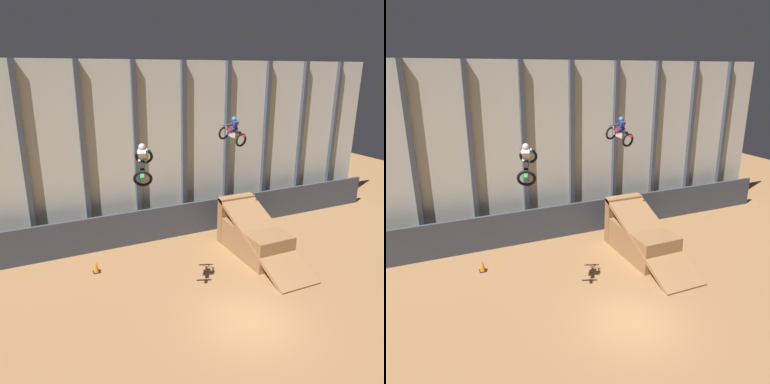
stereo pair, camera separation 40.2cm
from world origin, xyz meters
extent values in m
plane|color=#996B42|center=(0.00, 0.00, 0.00)|extent=(60.00, 60.00, 0.00)
cube|color=beige|center=(0.00, 10.41, 5.24)|extent=(32.00, 0.12, 10.48)
cube|color=#3D424C|center=(-7.60, 10.21, 5.24)|extent=(0.28, 0.28, 10.48)
cube|color=#3D424C|center=(-4.56, 10.21, 5.24)|extent=(0.28, 0.28, 10.48)
cube|color=#3D424C|center=(-1.52, 10.21, 5.24)|extent=(0.28, 0.28, 10.48)
cube|color=#3D424C|center=(1.52, 10.21, 5.24)|extent=(0.28, 0.28, 10.48)
cube|color=#3D424C|center=(4.56, 10.21, 5.24)|extent=(0.28, 0.28, 10.48)
cube|color=#3D424C|center=(7.60, 10.21, 5.24)|extent=(0.28, 0.28, 10.48)
cube|color=#3D424C|center=(10.64, 10.21, 5.24)|extent=(0.28, 0.28, 10.48)
cube|color=#3D424C|center=(13.68, 10.21, 5.24)|extent=(0.28, 0.28, 10.48)
cube|color=#383D47|center=(0.00, 9.04, 1.03)|extent=(31.36, 0.20, 2.07)
cube|color=olive|center=(3.60, 5.18, 0.82)|extent=(2.23, 4.46, 1.64)
cube|color=olive|center=(3.60, 7.16, 1.37)|extent=(2.28, 0.50, 2.74)
cube|color=#996B42|center=(3.60, 4.22, 1.37)|extent=(2.28, 6.46, 2.92)
torus|color=black|center=(-3.20, 3.34, 6.61)|extent=(0.82, 0.63, 0.71)
torus|color=black|center=(-3.65, 2.14, 6.04)|extent=(0.82, 0.63, 0.71)
cube|color=#B7B7BC|center=(-3.46, 2.65, 6.41)|extent=(0.38, 0.61, 0.47)
cube|color=green|center=(-3.44, 2.72, 6.66)|extent=(0.36, 0.54, 0.40)
cube|color=black|center=(-3.57, 2.37, 6.52)|extent=(0.35, 0.58, 0.34)
cube|color=green|center=(-3.72, 1.96, 6.23)|extent=(0.26, 0.38, 0.20)
cylinder|color=#B7B7BC|center=(-3.30, 3.09, 6.75)|extent=(0.08, 0.09, 0.55)
cylinder|color=black|center=(-3.34, 2.97, 6.96)|extent=(0.49, 0.49, 0.04)
cube|color=silver|center=(-3.54, 2.44, 6.85)|extent=(0.43, 0.54, 0.49)
sphere|color=silver|center=(-3.56, 2.40, 7.19)|extent=(0.36, 0.41, 0.34)
cylinder|color=silver|center=(-3.60, 2.63, 6.64)|extent=(0.26, 0.44, 0.19)
cylinder|color=silver|center=(-3.38, 2.55, 6.64)|extent=(0.26, 0.44, 0.19)
cylinder|color=silver|center=(-3.62, 2.69, 6.97)|extent=(0.26, 0.52, 0.12)
cylinder|color=silver|center=(-3.32, 2.58, 6.97)|extent=(0.26, 0.52, 0.12)
torus|color=black|center=(2.58, 7.12, 6.61)|extent=(0.76, 0.34, 0.74)
torus|color=black|center=(2.85, 5.76, 6.42)|extent=(0.76, 0.34, 0.74)
cube|color=#B7B7BC|center=(2.73, 6.38, 6.63)|extent=(0.28, 0.58, 0.35)
cube|color=red|center=(2.70, 6.52, 6.85)|extent=(0.29, 0.50, 0.30)
cube|color=black|center=(2.78, 6.13, 6.81)|extent=(0.27, 0.59, 0.19)
cube|color=red|center=(2.88, 5.63, 6.67)|extent=(0.21, 0.38, 0.11)
cylinder|color=#B7B7BC|center=(2.62, 6.92, 6.82)|extent=(0.09, 0.20, 0.55)
cylinder|color=black|center=(2.64, 6.85, 7.05)|extent=(0.66, 0.08, 0.04)
cube|color=navy|center=(2.75, 6.28, 7.12)|extent=(0.35, 0.43, 0.53)
sphere|color=#2393CC|center=(2.74, 6.34, 7.45)|extent=(0.31, 0.34, 0.29)
cylinder|color=navy|center=(2.61, 6.35, 6.87)|extent=(0.19, 0.44, 0.29)
cylinder|color=navy|center=(2.85, 6.40, 6.87)|extent=(0.19, 0.44, 0.29)
cylinder|color=navy|center=(2.55, 6.48, 7.17)|extent=(0.18, 0.53, 0.19)
cylinder|color=navy|center=(2.86, 6.55, 7.17)|extent=(0.18, 0.53, 0.19)
cube|color=black|center=(-4.95, 6.67, 0.01)|extent=(0.36, 0.36, 0.03)
cone|color=orange|center=(-4.95, 6.67, 0.31)|extent=(0.28, 0.28, 0.55)
camera|label=1|loc=(-7.58, -10.85, 9.90)|focal=35.00mm
camera|label=2|loc=(-7.21, -11.01, 9.90)|focal=35.00mm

